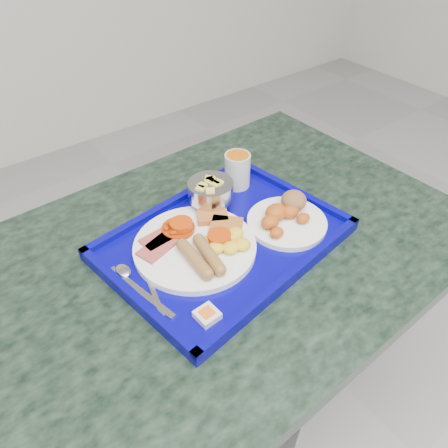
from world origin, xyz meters
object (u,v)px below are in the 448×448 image
(table, at_px, (216,301))
(bread_plate, at_px, (287,216))
(fruit_bowl, at_px, (211,191))
(tray, at_px, (224,240))
(juice_cup, at_px, (237,169))
(main_plate, at_px, (199,244))

(table, bearing_deg, bread_plate, -16.05)
(fruit_bowl, bearing_deg, tray, -111.57)
(bread_plate, relative_size, juice_cup, 2.03)
(juice_cup, bearing_deg, bread_plate, -91.10)
(table, height_order, juice_cup, juice_cup)
(bread_plate, distance_m, fruit_bowl, 0.18)
(fruit_bowl, bearing_deg, bread_plate, -55.45)
(tray, bearing_deg, fruit_bowl, 68.43)
(tray, height_order, main_plate, main_plate)
(bread_plate, bearing_deg, juice_cup, 88.90)
(tray, distance_m, main_plate, 0.06)
(fruit_bowl, xyz_separation_m, juice_cup, (0.10, 0.03, -0.00))
(bread_plate, bearing_deg, tray, 163.28)
(main_plate, height_order, fruit_bowl, fruit_bowl)
(bread_plate, height_order, juice_cup, juice_cup)
(juice_cup, bearing_deg, table, -141.19)
(fruit_bowl, height_order, juice_cup, juice_cup)
(table, bearing_deg, fruit_bowl, 58.45)
(tray, distance_m, juice_cup, 0.21)
(table, xyz_separation_m, tray, (0.02, -0.00, 0.19))
(fruit_bowl, distance_m, juice_cup, 0.11)
(tray, height_order, fruit_bowl, fruit_bowl)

